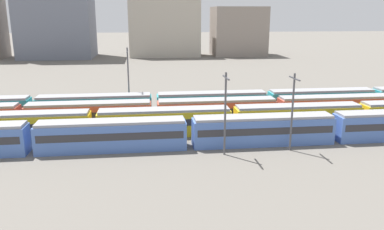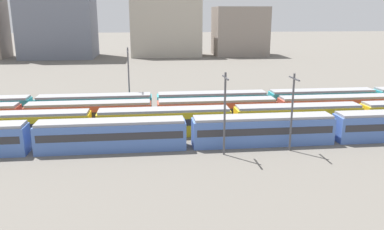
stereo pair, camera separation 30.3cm
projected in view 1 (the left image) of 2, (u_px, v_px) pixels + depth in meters
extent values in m
plane|color=#666059|center=(20.00, 134.00, 53.29)|extent=(600.00, 600.00, 0.00)
cube|color=#4C70BC|center=(112.00, 137.00, 46.90)|extent=(18.00, 3.00, 3.40)
cube|color=#2D2D33|center=(112.00, 133.00, 46.79)|extent=(17.20, 3.06, 0.90)
cube|color=#939399|center=(111.00, 122.00, 46.42)|extent=(17.60, 2.70, 0.35)
cube|color=#4C70BC|center=(263.00, 131.00, 49.07)|extent=(18.00, 3.00, 3.40)
cube|color=#2D2D33|center=(263.00, 128.00, 48.96)|extent=(17.20, 3.06, 0.90)
cube|color=#939399|center=(263.00, 117.00, 48.59)|extent=(17.60, 2.70, 0.35)
cube|color=yellow|center=(21.00, 128.00, 50.48)|extent=(18.00, 3.00, 3.40)
cube|color=#2D2D33|center=(20.00, 125.00, 50.38)|extent=(17.20, 3.06, 0.90)
cube|color=#939399|center=(19.00, 114.00, 50.00)|extent=(17.60, 2.70, 0.35)
cube|color=yellow|center=(165.00, 123.00, 52.65)|extent=(18.00, 3.00, 3.40)
cube|color=#2D2D33|center=(165.00, 120.00, 52.55)|extent=(17.20, 3.06, 0.90)
cube|color=#939399|center=(164.00, 110.00, 52.17)|extent=(17.60, 2.70, 0.35)
cube|color=yellow|center=(297.00, 119.00, 54.82)|extent=(18.00, 3.00, 3.40)
cube|color=#2D2D33|center=(298.00, 116.00, 54.72)|extent=(17.20, 3.06, 0.90)
cube|color=#939399|center=(298.00, 106.00, 54.35)|extent=(17.60, 2.70, 0.35)
cube|color=#BC4C38|center=(90.00, 116.00, 56.42)|extent=(18.00, 3.00, 3.40)
cube|color=#2D2D33|center=(90.00, 113.00, 56.31)|extent=(17.20, 3.06, 0.90)
cube|color=#939399|center=(89.00, 103.00, 55.94)|extent=(17.60, 2.70, 0.35)
cube|color=#BC4C38|center=(217.00, 112.00, 58.59)|extent=(18.00, 3.00, 3.40)
cube|color=#2D2D33|center=(217.00, 109.00, 58.48)|extent=(17.20, 3.06, 0.90)
cube|color=#939399|center=(217.00, 100.00, 58.11)|extent=(17.60, 2.70, 0.35)
cube|color=#BC4C38|center=(335.00, 109.00, 60.76)|extent=(18.00, 3.00, 3.40)
cube|color=#2D2D33|center=(335.00, 106.00, 60.65)|extent=(17.20, 3.06, 0.90)
cube|color=#939399|center=(336.00, 97.00, 60.28)|extent=(17.60, 2.70, 0.35)
cube|color=teal|center=(95.00, 107.00, 61.42)|extent=(18.00, 3.00, 3.40)
cube|color=#2D2D33|center=(95.00, 105.00, 61.32)|extent=(17.20, 3.06, 0.90)
cube|color=#939399|center=(94.00, 96.00, 60.94)|extent=(17.60, 2.70, 0.35)
cube|color=teal|center=(212.00, 104.00, 63.59)|extent=(18.00, 3.00, 3.40)
cube|color=#2D2D33|center=(212.00, 102.00, 63.49)|extent=(17.20, 3.06, 0.90)
cube|color=#939399|center=(212.00, 93.00, 63.11)|extent=(17.60, 2.70, 0.35)
cube|color=teal|center=(321.00, 101.00, 65.76)|extent=(18.00, 3.00, 3.40)
cube|color=#2D2D33|center=(321.00, 99.00, 65.66)|extent=(17.20, 3.06, 0.90)
cube|color=#939399|center=(322.00, 91.00, 65.28)|extent=(17.60, 2.70, 0.35)
cylinder|color=#4C4C51|center=(225.00, 114.00, 44.51)|extent=(0.24, 0.24, 9.83)
cube|color=#47474C|center=(226.00, 77.00, 43.41)|extent=(0.16, 3.20, 0.16)
cylinder|color=#4C4C51|center=(128.00, 80.00, 64.00)|extent=(0.24, 0.24, 10.87)
cube|color=#47474C|center=(127.00, 51.00, 62.76)|extent=(0.16, 3.20, 0.16)
cylinder|color=#4C4C51|center=(292.00, 113.00, 46.00)|extent=(0.24, 0.24, 9.47)
cube|color=#47474C|center=(295.00, 78.00, 44.94)|extent=(0.16, 3.20, 0.16)
cube|color=slate|center=(56.00, 9.00, 142.83)|extent=(26.36, 21.18, 35.89)
cube|color=#B2A899|center=(164.00, 26.00, 149.03)|extent=(26.94, 13.85, 23.46)
cube|color=gray|center=(238.00, 31.00, 153.00)|extent=(20.42, 16.13, 18.82)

